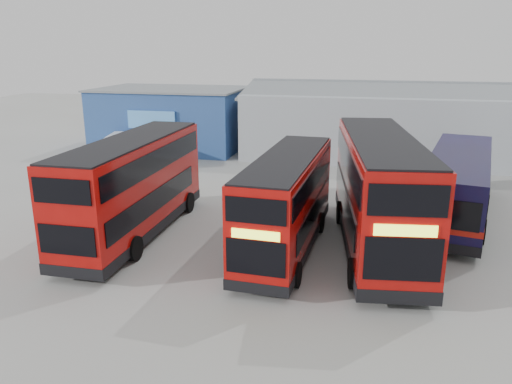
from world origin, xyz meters
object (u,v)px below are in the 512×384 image
object	(u,v)px
double_decker_right	(378,194)
panel_van	(120,149)
maintenance_shed	(438,123)
double_decker_left	(133,188)
office_block	(172,118)
double_decker_centre	(287,204)
single_decker_blue	(457,186)

from	to	relation	value
double_decker_right	panel_van	xyz separation A→B (m)	(-18.76, 12.04, -1.29)
maintenance_shed	double_decker_left	bearing A→B (deg)	-125.44
office_block	double_decker_right	xyz separation A→B (m)	(17.36, -18.89, -0.12)
office_block	double_decker_left	distance (m)	20.96
double_decker_right	office_block	bearing A→B (deg)	124.64
office_block	double_decker_centre	bearing A→B (deg)	-55.94
office_block	double_decker_left	size ratio (longest dim) A/B	1.13
maintenance_shed	double_decker_right	xyz separation A→B (m)	(-4.64, -20.89, -0.14)
double_decker_right	double_decker_centre	bearing A→B (deg)	-171.10
double_decker_left	double_decker_centre	bearing A→B (deg)	178.80
office_block	maintenance_shed	distance (m)	22.09
maintenance_shed	single_decker_blue	world-z (taller)	maintenance_shed
double_decker_left	panel_van	bearing A→B (deg)	-60.03
double_decker_centre	double_decker_right	world-z (taller)	double_decker_right
double_decker_centre	panel_van	xyz separation A→B (m)	(-14.95, 13.19, -0.91)
double_decker_left	single_decker_blue	xyz separation A→B (m)	(15.00, 6.21, -0.63)
office_block	double_decker_centre	xyz separation A→B (m)	(13.55, -20.04, -0.50)
double_decker_centre	maintenance_shed	bearing A→B (deg)	71.43
panel_van	office_block	bearing A→B (deg)	64.76
single_decker_blue	double_decker_left	bearing A→B (deg)	33.88
office_block	double_decker_right	size ratio (longest dim) A/B	1.03
maintenance_shed	double_decker_left	distance (m)	26.97
office_block	double_decker_centre	distance (m)	24.19
office_block	maintenance_shed	xyz separation A→B (m)	(22.00, 2.01, 0.02)
double_decker_left	panel_van	distance (m)	15.29
maintenance_shed	single_decker_blue	xyz separation A→B (m)	(-0.64, -15.77, -0.94)
panel_van	double_decker_right	bearing A→B (deg)	-46.34
double_decker_right	single_decker_blue	world-z (taller)	double_decker_right
double_decker_left	single_decker_blue	world-z (taller)	double_decker_left
double_decker_centre	double_decker_right	distance (m)	4.00
double_decker_centre	single_decker_blue	xyz separation A→B (m)	(7.81, 6.28, -0.42)
maintenance_shed	double_decker_right	size ratio (longest dim) A/B	2.55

